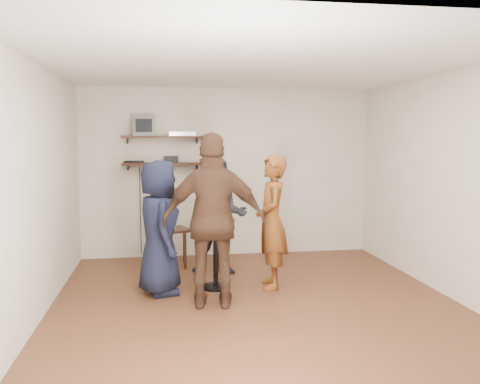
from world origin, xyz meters
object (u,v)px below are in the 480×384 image
Objects in this scene: person_dark at (219,216)px; dvd_deck at (182,134)px; crt_monitor at (144,126)px; drinks_table at (216,244)px; side_table at (172,235)px; person_plaid at (272,222)px; person_navy at (159,228)px; person_brown at (214,221)px; radio at (171,159)px.

dvd_deck is at bearing 124.27° from person_dark.
crt_monitor reaches higher than drinks_table.
side_table is at bearing -54.13° from crt_monitor.
person_plaid is 1.03× the size of person_navy.
person_dark is at bearing -137.46° from person_plaid.
person_brown is (0.24, -2.35, -0.95)m from dvd_deck.
person_plaid is 1.04× the size of person_dark.
dvd_deck is at bearing -76.99° from person_brown.
dvd_deck reaches higher than person_navy.
crt_monitor is at bearing 180.00° from dvd_deck.
dvd_deck is at bearing -144.60° from person_plaid.
radio is at bearing 88.30° from side_table.
crt_monitor is 1.68m from side_table.
person_brown is (-0.09, -0.68, 0.40)m from drinks_table.
person_navy reaches higher than side_table.
person_dark is 1.12m from person_navy.
radio is 1.18m from side_table.
dvd_deck is 1.54m from side_table.
person_brown is at bearing -80.13° from radio.
dvd_deck reaches higher than side_table.
radio is 1.99m from drinks_table.
radio is 1.38m from person_dark.
crt_monitor is at bearing 180.00° from radio.
side_table is 1.27m from drinks_table.
side_table is 0.67× the size of drinks_table.
side_table is at bearing -16.46° from person_navy.
drinks_table is (0.51, -1.15, 0.09)m from side_table.
dvd_deck is 2.54m from person_brown.
person_brown is at bearing -143.12° from person_navy.
side_table is at bearing -91.70° from radio.
person_plaid is 1.36m from person_navy.
drinks_table is (0.88, -1.67, -1.46)m from crt_monitor.
person_plaid is 0.86× the size of person_brown.
radio is 0.26× the size of drinks_table.
person_dark is at bearing 79.78° from drinks_table.
drinks_table is 0.45× the size of person_brown.
drinks_table is 0.55× the size of person_dark.
drinks_table is at bearing -90.00° from person_dark.
dvd_deck reaches higher than radio.
person_plaid is (1.19, -1.22, 0.36)m from side_table.
side_table is 0.31× the size of person_brown.
radio is 0.14× the size of person_dark.
side_table is at bearing -110.11° from dvd_deck.
person_plaid is (0.68, -0.06, 0.26)m from drinks_table.
drinks_table is (0.32, -1.67, -1.34)m from dvd_deck.
radio is 2.45m from person_brown.
radio is 0.14× the size of person_navy.
crt_monitor is 2.17m from person_navy.
person_plaid is at bearing -97.13° from person_navy.
crt_monitor reaches higher than person_dark.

